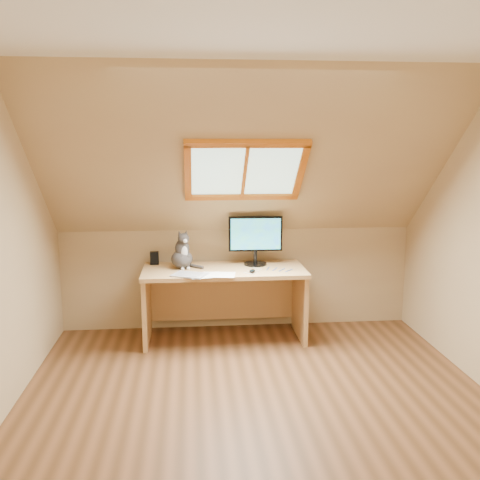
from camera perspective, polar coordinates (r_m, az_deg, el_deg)
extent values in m
plane|color=brown|center=(3.98, 2.07, -17.45)|extent=(3.50, 3.50, 0.00)
cube|color=tan|center=(1.92, 9.14, -9.84)|extent=(3.50, 0.02, 2.40)
cube|color=tan|center=(5.43, -0.27, -4.09)|extent=(3.50, 0.02, 1.00)
cube|color=silver|center=(2.81, 4.60, 21.49)|extent=(3.50, 1.95, 0.02)
cube|color=tan|center=(4.49, 0.60, 8.37)|extent=(3.50, 1.56, 1.41)
cube|color=#B2E0CC|center=(4.57, 0.50, 7.53)|extent=(0.90, 0.53, 0.48)
cube|color=#C46012|center=(4.57, 0.50, 7.53)|extent=(1.02, 0.64, 0.59)
cube|color=tan|center=(5.02, -1.71, -3.27)|extent=(1.52, 0.66, 0.04)
cube|color=tan|center=(5.12, -9.92, -7.16)|extent=(0.04, 0.60, 0.65)
cube|color=tan|center=(5.21, 6.39, -6.78)|extent=(0.04, 0.60, 0.65)
cube|color=tan|center=(5.40, -1.90, -6.08)|extent=(1.42, 0.03, 0.46)
cylinder|color=black|center=(5.16, 1.64, -2.56)|extent=(0.22, 0.22, 0.02)
cylinder|color=black|center=(5.15, 1.65, -1.81)|extent=(0.04, 0.04, 0.12)
cube|color=black|center=(5.10, 1.66, 0.68)|extent=(0.51, 0.05, 0.34)
cube|color=#1A40B4|center=(5.08, 1.69, 0.63)|extent=(0.47, 0.02, 0.30)
ellipsoid|color=#3D3836|center=(5.05, -6.22, -2.02)|extent=(0.27, 0.30, 0.17)
ellipsoid|color=#3D3836|center=(5.01, -6.19, -0.94)|extent=(0.17, 0.17, 0.19)
ellipsoid|color=silver|center=(4.96, -5.96, -1.27)|extent=(0.07, 0.06, 0.11)
ellipsoid|color=#3D3836|center=(4.95, -6.05, 0.17)|extent=(0.13, 0.12, 0.10)
sphere|color=silver|center=(4.92, -5.88, -0.10)|extent=(0.04, 0.04, 0.04)
cone|color=#3D3836|center=(4.95, -6.49, 0.72)|extent=(0.06, 0.06, 0.06)
cone|color=#3D3836|center=(4.97, -5.78, 0.78)|extent=(0.06, 0.06, 0.06)
cube|color=black|center=(5.25, -9.11, -1.91)|extent=(0.09, 0.09, 0.12)
cube|color=#B2B2B7|center=(4.77, -5.41, -3.72)|extent=(0.35, 0.31, 0.01)
ellipsoid|color=black|center=(4.85, 1.31, -3.34)|extent=(0.08, 0.10, 0.03)
cube|color=white|center=(4.76, -3.28, -3.80)|extent=(0.33, 0.27, 0.00)
cube|color=white|center=(4.76, -3.28, -3.79)|extent=(0.32, 0.24, 0.00)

